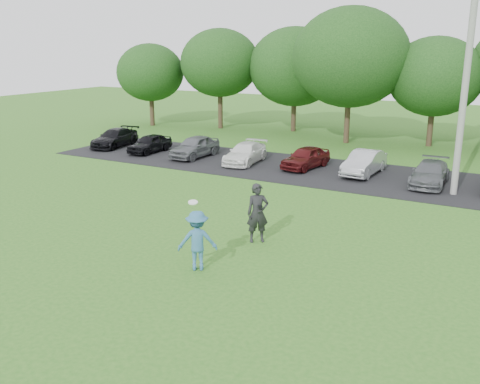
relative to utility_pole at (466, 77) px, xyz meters
The scene contains 7 objects.
ground 14.10m from the utility_pole, 117.36° to the right, with size 100.00×100.00×0.00m, color #2C661D.
parking_lot 7.96m from the utility_pole, 167.86° to the left, with size 32.00×6.50×0.03m, color black.
utility_pole is the anchor object (origin of this frame).
frisbee_player 13.79m from the utility_pole, 113.95° to the right, with size 1.32×1.16×2.13m.
camera_bystander 11.14m from the utility_pole, 117.85° to the right, with size 0.86×0.82×1.97m.
parked_cars 5.95m from the utility_pole, 160.66° to the left, with size 30.83×4.79×1.26m.
tree_row 11.96m from the utility_pole, 112.32° to the left, with size 42.39×9.85×8.64m.
Camera 1 is at (8.73, -12.30, 6.33)m, focal length 40.00 mm.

